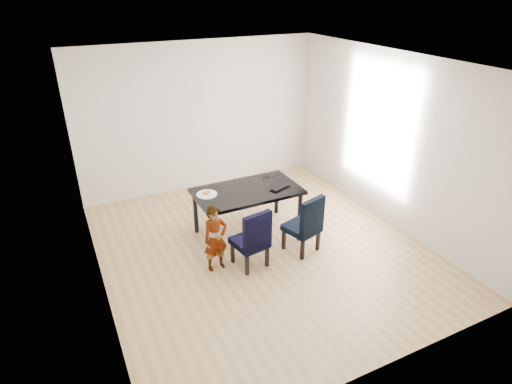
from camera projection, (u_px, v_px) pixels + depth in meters
name	position (u px, v px, depth m)	size (l,w,h in m)	color
floor	(262.00, 248.00, 6.40)	(4.50, 5.00, 0.01)	tan
ceiling	(263.00, 62.00, 5.19)	(4.50, 5.00, 0.01)	white
wall_back	(200.00, 117.00, 7.81)	(4.50, 0.01, 2.70)	silver
wall_front	(391.00, 263.00, 3.78)	(4.50, 0.01, 2.70)	silver
wall_left	(88.00, 199.00, 4.90)	(0.01, 5.00, 2.70)	white
wall_right	(391.00, 140.00, 6.68)	(0.01, 5.00, 2.70)	white
dining_table	(247.00, 212.00, 6.63)	(1.60, 0.90, 0.75)	black
chair_left	(250.00, 237.00, 5.84)	(0.43, 0.44, 0.89)	black
chair_right	(302.00, 223.00, 6.17)	(0.44, 0.45, 0.91)	black
child	(215.00, 239.00, 5.75)	(0.35, 0.23, 0.95)	#E14812
plate	(207.00, 194.00, 6.31)	(0.30, 0.30, 0.02)	white
sandwich	(206.00, 192.00, 6.30)	(0.13, 0.06, 0.05)	#B68041
laptop	(278.00, 185.00, 6.57)	(0.37, 0.23, 0.03)	black
cable_tangle	(266.00, 178.00, 6.85)	(0.14, 0.14, 0.01)	black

